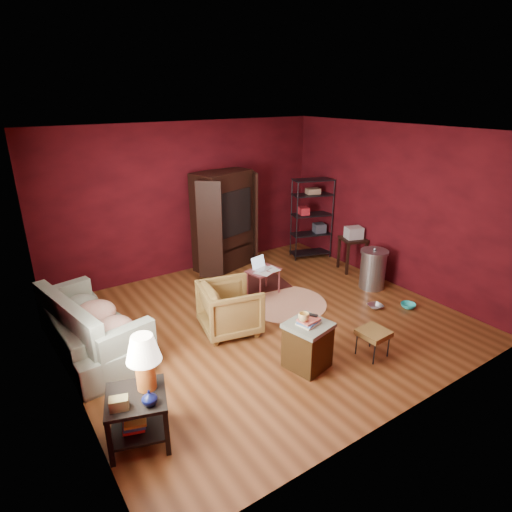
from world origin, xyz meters
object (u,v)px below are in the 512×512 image
Objects in this scene: sofa at (87,325)px; tv_armoire at (224,219)px; armchair at (230,306)px; wire_shelving at (312,215)px; hamper at (308,344)px; laptop_desk at (263,272)px; side_table at (140,380)px.

tv_armoire reaches higher than sofa.
sofa is at bearing 84.32° from armchair.
tv_armoire reaches higher than wire_shelving.
armchair is at bearing 105.76° from hamper.
tv_armoire reaches higher than hamper.
tv_armoire is (0.07, 1.43, 0.58)m from laptop_desk.
hamper is 0.43× the size of wire_shelving.
laptop_desk is 1.55m from tv_armoire.
hamper is at bearing -118.35° from tv_armoire.
tv_armoire is at bearing 77.11° from hamper.
sofa reaches higher than hamper.
laptop_desk is at bearing -108.41° from tv_armoire.
hamper reaches higher than laptop_desk.
wire_shelving reaches higher than laptop_desk.
wire_shelving is at bearing 15.27° from laptop_desk.
laptop_desk is (2.92, 0.12, 0.01)m from sofa.
tv_armoire is (2.99, 1.55, 0.59)m from sofa.
sofa is 3.42m from tv_armoire.
sofa is 1.08× the size of tv_armoire.
laptop_desk is at bearing 70.43° from hamper.
wire_shelving reaches higher than sofa.
hamper is 1.06× the size of laptop_desk.
wire_shelving is at bearing -48.57° from armchair.
armchair is 0.43× the size of tv_armoire.
tv_armoire is (1.15, 2.15, 0.58)m from armchair.
tv_armoire is (2.91, 3.43, 0.31)m from side_table.
hamper is 2.13m from laptop_desk.
sofa is at bearing 171.12° from laptop_desk.
side_table is (0.08, -1.88, 0.28)m from sofa.
sofa reaches higher than laptop_desk.
laptop_desk is (2.84, 2.00, -0.27)m from side_table.
tv_armoire is (0.79, 3.44, 0.67)m from hamper.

